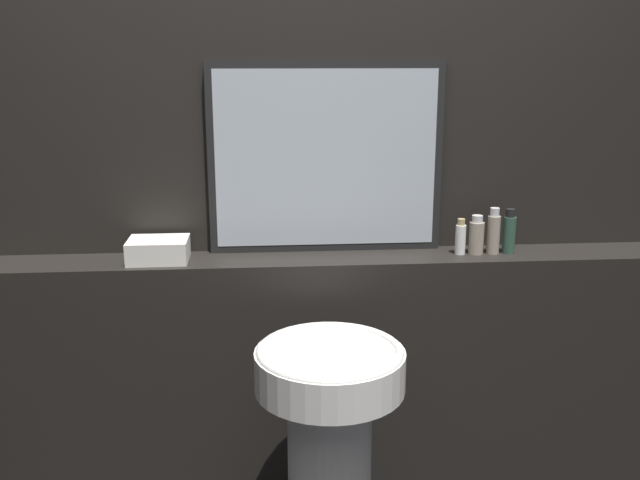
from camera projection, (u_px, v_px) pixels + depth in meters
name	position (u px, v px, depth m)	size (l,w,h in m)	color
wall_back	(307.00, 170.00, 2.51)	(8.00, 0.06, 2.50)	black
vanity_counter	(310.00, 386.00, 2.57)	(2.99, 0.21, 0.97)	black
pedestal_sink	(330.00, 448.00, 2.12)	(0.44, 0.44, 0.83)	white
mirror	(326.00, 159.00, 2.45)	(0.81, 0.03, 0.65)	black
towel_stack	(158.00, 250.00, 2.40)	(0.20, 0.16, 0.08)	silver
shampoo_bottle	(460.00, 238.00, 2.47)	(0.04, 0.04, 0.13)	white
conditioner_bottle	(476.00, 236.00, 2.47)	(0.05, 0.05, 0.14)	gray
lotion_bottle	(494.00, 232.00, 2.48)	(0.04, 0.04, 0.16)	gray
body_wash_bottle	(509.00, 233.00, 2.48)	(0.04, 0.04, 0.16)	#2D4C3D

